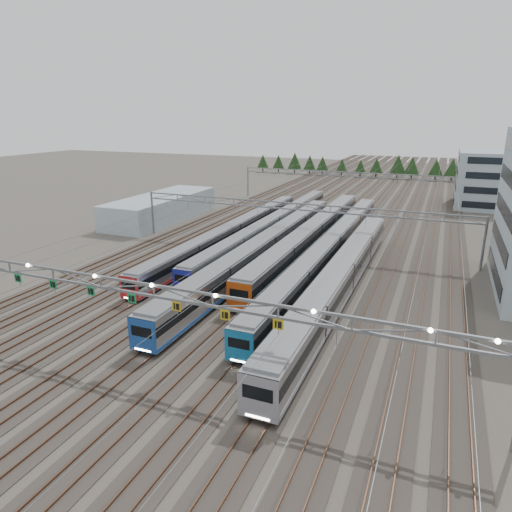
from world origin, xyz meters
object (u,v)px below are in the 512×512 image
at_px(train_c, 266,247).
at_px(train_e, 331,247).
at_px(gantry_far, 351,178).
at_px(west_shed, 162,208).
at_px(gantry_near, 153,294).
at_px(depot_bldg_north, 506,180).
at_px(train_f, 341,277).
at_px(train_b, 273,225).
at_px(gantry_mid, 296,212).
at_px(train_a, 234,232).
at_px(train_d, 313,234).

height_order(train_c, train_e, train_c).
xyz_separation_m(gantry_far, west_shed, (-33.59, -33.70, -3.85)).
relative_size(gantry_near, depot_bldg_north, 2.56).
distance_m(train_f, depot_bldg_north, 74.53).
relative_size(train_b, gantry_mid, 1.15).
bearing_deg(west_shed, gantry_near, -56.88).
bearing_deg(west_shed, train_a, -26.74).
bearing_deg(train_d, train_b, 151.94).
xyz_separation_m(train_b, train_c, (4.50, -15.04, 0.25)).
height_order(train_e, gantry_near, gantry_near).
bearing_deg(depot_bldg_north, train_a, -131.21).
distance_m(train_d, west_shed, 36.88).
bearing_deg(depot_bldg_north, gantry_near, -110.80).
height_order(train_d, gantry_near, gantry_near).
xyz_separation_m(gantry_near, gantry_far, (0.05, 85.12, -0.70)).
relative_size(train_f, depot_bldg_north, 2.49).
distance_m(train_b, train_e, 17.17).
distance_m(train_e, train_f, 14.49).
distance_m(train_c, gantry_mid, 8.99).
bearing_deg(train_e, train_b, 141.84).
relative_size(train_d, train_f, 1.11).
bearing_deg(gantry_near, depot_bldg_north, 69.20).
bearing_deg(train_a, depot_bldg_north, 48.79).
bearing_deg(gantry_mid, train_f, -56.46).
bearing_deg(train_c, west_shed, 148.86).
bearing_deg(train_b, depot_bldg_north, 47.44).
bearing_deg(train_d, train_e, -52.25).
height_order(train_b, gantry_near, gantry_near).
xyz_separation_m(gantry_mid, west_shed, (-33.59, 11.30, -3.85)).
xyz_separation_m(train_c, gantry_far, (2.25, 52.63, 4.18)).
xyz_separation_m(train_e, gantry_far, (-6.75, 48.20, 4.32)).
distance_m(depot_bldg_north, west_shed, 80.97).
distance_m(train_b, train_d, 10.20).
relative_size(train_b, train_d, 1.07).
height_order(train_e, depot_bldg_north, depot_bldg_north).
bearing_deg(gantry_near, train_b, 98.03).
height_order(train_b, train_f, train_f).
relative_size(train_a, train_b, 0.91).
bearing_deg(gantry_far, train_b, -100.18).
xyz_separation_m(train_b, train_d, (9.00, -4.80, 0.30)).
xyz_separation_m(train_d, gantry_near, (-2.30, -42.73, 4.83)).
relative_size(train_b, train_c, 1.02).
bearing_deg(train_e, train_a, 169.78).
bearing_deg(train_d, train_f, -65.31).
distance_m(train_a, gantry_far, 46.56).
height_order(train_b, train_c, train_c).
relative_size(gantry_mid, west_shed, 1.88).
bearing_deg(gantry_far, train_e, -82.03).
height_order(train_e, gantry_mid, gantry_mid).
bearing_deg(gantry_mid, train_b, 132.35).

